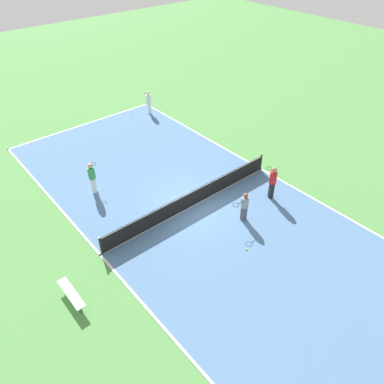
{
  "coord_description": "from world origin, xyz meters",
  "views": [
    {
      "loc": [
        9.34,
        11.11,
        11.97
      ],
      "look_at": [
        0.0,
        0.0,
        0.9
      ],
      "focal_mm": 35.0,
      "sensor_mm": 36.0,
      "label": 1
    }
  ],
  "objects_px": {
    "player_far_white": "(149,101)",
    "tennis_ball_near_net": "(246,249)",
    "tennis_ball_left_sideline": "(131,116)",
    "player_baseline_gray": "(244,205)",
    "player_coach_red": "(273,180)",
    "bench": "(71,294)",
    "player_far_green": "(92,176)",
    "tennis_net": "(192,198)"
  },
  "relations": [
    {
      "from": "tennis_ball_near_net",
      "to": "bench",
      "type": "bearing_deg",
      "value": -19.29
    },
    {
      "from": "player_coach_red",
      "to": "bench",
      "type": "bearing_deg",
      "value": 114.81
    },
    {
      "from": "player_far_green",
      "to": "player_coach_red",
      "type": "relative_size",
      "value": 0.98
    },
    {
      "from": "tennis_net",
      "to": "tennis_ball_left_sideline",
      "type": "distance_m",
      "value": 10.98
    },
    {
      "from": "tennis_net",
      "to": "player_coach_red",
      "type": "distance_m",
      "value": 4.15
    },
    {
      "from": "tennis_ball_left_sideline",
      "to": "tennis_ball_near_net",
      "type": "distance_m",
      "value": 14.73
    },
    {
      "from": "player_far_green",
      "to": "player_coach_red",
      "type": "bearing_deg",
      "value": -93.05
    },
    {
      "from": "bench",
      "to": "tennis_ball_left_sideline",
      "type": "bearing_deg",
      "value": 139.28
    },
    {
      "from": "bench",
      "to": "player_far_white",
      "type": "distance_m",
      "value": 16.39
    },
    {
      "from": "tennis_net",
      "to": "player_coach_red",
      "type": "relative_size",
      "value": 5.58
    },
    {
      "from": "tennis_ball_left_sideline",
      "to": "player_far_green",
      "type": "bearing_deg",
      "value": 45.17
    },
    {
      "from": "player_coach_red",
      "to": "player_far_white",
      "type": "relative_size",
      "value": 1.13
    },
    {
      "from": "tennis_net",
      "to": "player_far_white",
      "type": "bearing_deg",
      "value": -113.84
    },
    {
      "from": "player_far_white",
      "to": "tennis_ball_near_net",
      "type": "distance_m",
      "value": 14.77
    },
    {
      "from": "tennis_ball_near_net",
      "to": "player_far_green",
      "type": "bearing_deg",
      "value": -69.22
    },
    {
      "from": "player_far_green",
      "to": "player_far_white",
      "type": "distance_m",
      "value": 9.71
    },
    {
      "from": "tennis_net",
      "to": "tennis_ball_near_net",
      "type": "relative_size",
      "value": 150.8
    },
    {
      "from": "bench",
      "to": "player_far_green",
      "type": "relative_size",
      "value": 0.97
    },
    {
      "from": "player_far_green",
      "to": "tennis_ball_near_net",
      "type": "bearing_deg",
      "value": -119.47
    },
    {
      "from": "player_baseline_gray",
      "to": "tennis_ball_left_sideline",
      "type": "height_order",
      "value": "player_baseline_gray"
    },
    {
      "from": "player_baseline_gray",
      "to": "tennis_ball_near_net",
      "type": "xyz_separation_m",
      "value": [
        1.35,
        1.5,
        -0.85
      ]
    },
    {
      "from": "tennis_ball_left_sideline",
      "to": "tennis_ball_near_net",
      "type": "xyz_separation_m",
      "value": [
        3.26,
        14.37,
        0.0
      ]
    },
    {
      "from": "tennis_net",
      "to": "bench",
      "type": "relative_size",
      "value": 5.91
    },
    {
      "from": "bench",
      "to": "player_baseline_gray",
      "type": "bearing_deg",
      "value": 83.54
    },
    {
      "from": "player_coach_red",
      "to": "player_far_green",
      "type": "bearing_deg",
      "value": 75.5
    },
    {
      "from": "tennis_net",
      "to": "tennis_ball_left_sideline",
      "type": "xyz_separation_m",
      "value": [
        -3.14,
        -10.51,
        -0.46
      ]
    },
    {
      "from": "bench",
      "to": "tennis_net",
      "type": "bearing_deg",
      "value": 101.17
    },
    {
      "from": "tennis_net",
      "to": "player_coach_red",
      "type": "bearing_deg",
      "value": 149.96
    },
    {
      "from": "bench",
      "to": "player_coach_red",
      "type": "height_order",
      "value": "player_coach_red"
    },
    {
      "from": "player_coach_red",
      "to": "tennis_ball_left_sideline",
      "type": "xyz_separation_m",
      "value": [
        0.42,
        -12.57,
        -1.04
      ]
    },
    {
      "from": "player_far_white",
      "to": "tennis_ball_near_net",
      "type": "relative_size",
      "value": 23.96
    },
    {
      "from": "bench",
      "to": "player_far_white",
      "type": "xyz_separation_m",
      "value": [
        -11.61,
        -11.55,
        0.56
      ]
    },
    {
      "from": "tennis_ball_left_sideline",
      "to": "tennis_ball_near_net",
      "type": "height_order",
      "value": "same"
    },
    {
      "from": "player_far_green",
      "to": "tennis_ball_left_sideline",
      "type": "xyz_separation_m",
      "value": [
        -6.3,
        -6.34,
        -1.01
      ]
    },
    {
      "from": "player_far_white",
      "to": "tennis_ball_near_net",
      "type": "xyz_separation_m",
      "value": [
        4.61,
        14.0,
        -0.9
      ]
    },
    {
      "from": "player_far_white",
      "to": "tennis_ball_left_sideline",
      "type": "bearing_deg",
      "value": 96.16
    },
    {
      "from": "bench",
      "to": "player_baseline_gray",
      "type": "xyz_separation_m",
      "value": [
        -8.35,
        0.95,
        0.51
      ]
    },
    {
      "from": "tennis_net",
      "to": "player_far_white",
      "type": "xyz_separation_m",
      "value": [
        -4.49,
        -10.15,
        0.44
      ]
    },
    {
      "from": "player_coach_red",
      "to": "player_far_white",
      "type": "distance_m",
      "value": 12.24
    },
    {
      "from": "player_far_white",
      "to": "tennis_ball_near_net",
      "type": "bearing_deg",
      "value": -177.0
    },
    {
      "from": "player_coach_red",
      "to": "tennis_ball_left_sideline",
      "type": "height_order",
      "value": "player_coach_red"
    },
    {
      "from": "player_far_green",
      "to": "player_far_white",
      "type": "bearing_deg",
      "value": -12.24
    }
  ]
}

